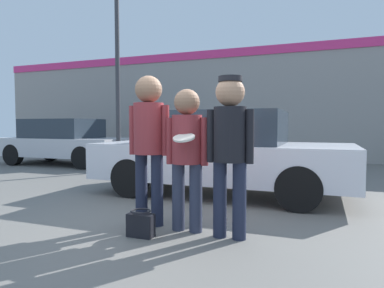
{
  "coord_description": "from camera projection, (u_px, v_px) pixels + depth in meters",
  "views": [
    {
      "loc": [
        1.72,
        -3.79,
        1.24
      ],
      "look_at": [
        0.24,
        0.06,
        1.02
      ],
      "focal_mm": 32.0,
      "sensor_mm": 36.0,
      "label": 1
    }
  ],
  "objects": [
    {
      "name": "street_lamp",
      "position": [
        123.0,
        40.0,
        9.07
      ],
      "size": [
        1.07,
        0.35,
        5.74
      ],
      "color": "#38383D",
      "rests_on": "ground"
    },
    {
      "name": "person_right",
      "position": [
        230.0,
        141.0,
        3.72
      ],
      "size": [
        0.52,
        0.35,
        1.77
      ],
      "color": "#1E2338",
      "rests_on": "ground"
    },
    {
      "name": "person_middle_with_frisbee",
      "position": [
        187.0,
        147.0,
        3.97
      ],
      "size": [
        0.52,
        0.54,
        1.66
      ],
      "color": "#2D3347",
      "rests_on": "ground"
    },
    {
      "name": "ground_plane",
      "position": [
        172.0,
        226.0,
        4.22
      ],
      "size": [
        56.0,
        56.0,
        0.0
      ],
      "primitive_type": "plane",
      "color": "#66635E"
    },
    {
      "name": "parked_car_near",
      "position": [
        221.0,
        152.0,
        6.19
      ],
      "size": [
        4.49,
        1.94,
        1.5
      ],
      "color": "silver",
      "rests_on": "ground"
    },
    {
      "name": "storefront_building",
      "position": [
        272.0,
        103.0,
        12.05
      ],
      "size": [
        24.0,
        0.22,
        4.03
      ],
      "color": "gray",
      "rests_on": "ground"
    },
    {
      "name": "parked_car_far",
      "position": [
        64.0,
        142.0,
        10.88
      ],
      "size": [
        4.27,
        1.8,
        1.44
      ],
      "color": "silver",
      "rests_on": "ground"
    },
    {
      "name": "person_left",
      "position": [
        149.0,
        135.0,
        4.22
      ],
      "size": [
        0.54,
        0.37,
        1.85
      ],
      "color": "#1E2338",
      "rests_on": "ground"
    },
    {
      "name": "handbag",
      "position": [
        141.0,
        224.0,
        3.81
      ],
      "size": [
        0.3,
        0.23,
        0.3
      ],
      "color": "black",
      "rests_on": "ground"
    }
  ]
}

